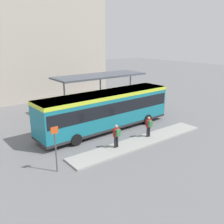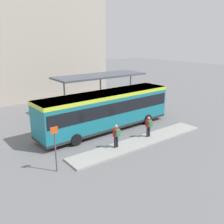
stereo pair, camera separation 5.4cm
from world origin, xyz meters
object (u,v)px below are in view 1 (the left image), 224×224
at_px(city_bus, 106,108).
at_px(pedestrian_waiting, 117,135).
at_px(bicycle_black, 155,102).
at_px(bicycle_orange, 149,99).
at_px(platform_sign, 56,147).
at_px(pedestrian_companion, 149,125).
at_px(potted_planter_near_shelter, 94,114).
at_px(bicycle_white, 152,100).

relative_size(city_bus, pedestrian_waiting, 7.31).
height_order(bicycle_black, bicycle_orange, bicycle_orange).
relative_size(bicycle_orange, platform_sign, 0.63).
distance_m(pedestrian_companion, platform_sign, 8.01).
distance_m(pedestrian_waiting, pedestrian_companion, 3.26).
xyz_separation_m(city_bus, platform_sign, (-6.51, -3.98, -0.34)).
distance_m(bicycle_black, bicycle_orange, 1.44).
distance_m(pedestrian_companion, bicycle_black, 10.57).
bearing_deg(bicycle_black, pedestrian_waiting, -63.23).
distance_m(bicycle_black, potted_planter_near_shelter, 9.12).
height_order(city_bus, pedestrian_companion, city_bus).
relative_size(pedestrian_waiting, bicycle_white, 1.02).
relative_size(bicycle_white, potted_planter_near_shelter, 1.33).
bearing_deg(platform_sign, pedestrian_companion, 2.64).
distance_m(pedestrian_waiting, bicycle_black, 13.23).
height_order(pedestrian_companion, bicycle_orange, pedestrian_companion).
height_order(city_bus, pedestrian_waiting, city_bus).
height_order(pedestrian_companion, bicycle_white, pedestrian_companion).
height_order(city_bus, bicycle_orange, city_bus).
distance_m(pedestrian_companion, bicycle_white, 11.26).
bearing_deg(pedestrian_companion, bicycle_white, -38.69).
bearing_deg(pedestrian_waiting, pedestrian_companion, -87.62).
relative_size(potted_planter_near_shelter, platform_sign, 0.44).
relative_size(pedestrian_companion, platform_sign, 0.59).
bearing_deg(city_bus, potted_planter_near_shelter, 79.31).
bearing_deg(bicycle_orange, platform_sign, -57.28).
bearing_deg(bicycle_black, bicycle_orange, 159.22).
bearing_deg(potted_planter_near_shelter, bicycle_black, 4.58).
distance_m(bicycle_orange, platform_sign, 18.55).
height_order(potted_planter_near_shelter, platform_sign, platform_sign).
height_order(pedestrian_waiting, bicycle_black, pedestrian_waiting).
relative_size(bicycle_orange, potted_planter_near_shelter, 1.42).
xyz_separation_m(city_bus, bicycle_black, (9.47, 3.26, -1.57)).
relative_size(pedestrian_companion, bicycle_black, 1.08).
height_order(bicycle_white, platform_sign, platform_sign).
distance_m(potted_planter_near_shelter, platform_sign, 9.53).
distance_m(city_bus, potted_planter_near_shelter, 2.85).
bearing_deg(platform_sign, bicycle_orange, 27.79).
xyz_separation_m(pedestrian_companion, potted_planter_near_shelter, (-1.09, 6.15, -0.40)).
height_order(city_bus, platform_sign, city_bus).
xyz_separation_m(bicycle_white, potted_planter_near_shelter, (-9.39, -1.42, 0.30)).
xyz_separation_m(bicycle_white, bicycle_orange, (0.08, 0.69, 0.02)).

